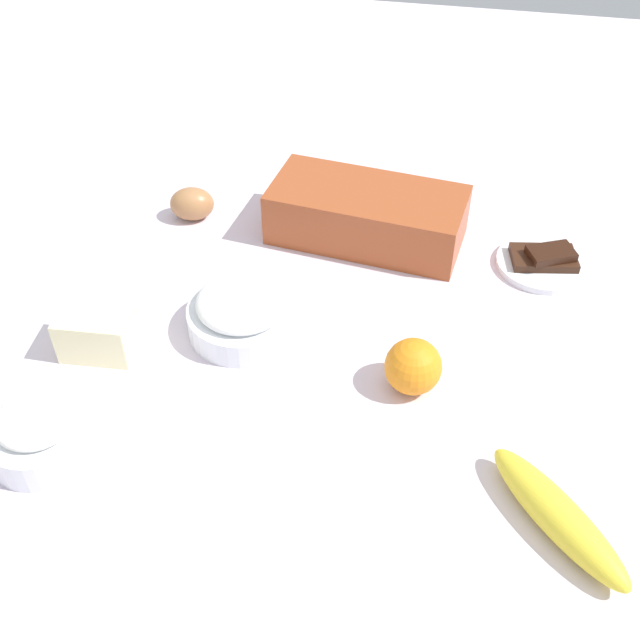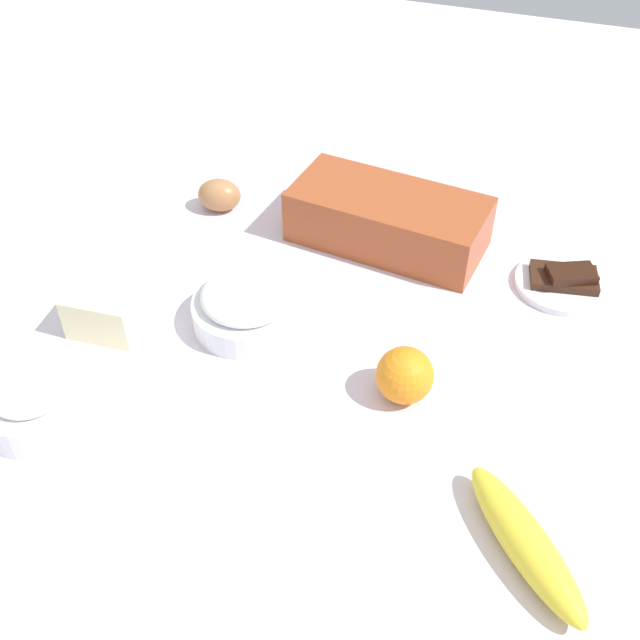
{
  "view_description": "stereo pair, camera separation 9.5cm",
  "coord_description": "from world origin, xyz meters",
  "px_view_note": "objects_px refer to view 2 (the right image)",
  "views": [
    {
      "loc": [
        0.14,
        -0.69,
        0.68
      ],
      "look_at": [
        0.0,
        0.0,
        0.04
      ],
      "focal_mm": 42.84,
      "sensor_mm": 36.0,
      "label": 1
    },
    {
      "loc": [
        0.23,
        -0.66,
        0.68
      ],
      "look_at": [
        0.0,
        0.0,
        0.04
      ],
      "focal_mm": 42.84,
      "sensor_mm": 36.0,
      "label": 2
    }
  ],
  "objects_px": {
    "banana": "(526,542)",
    "egg_near_butter": "(219,195)",
    "sugar_bowl": "(247,305)",
    "chocolate_plate": "(564,281)",
    "loaf_pan": "(388,218)",
    "orange_fruit": "(405,375)",
    "butter_block": "(105,312)",
    "flour_bowl": "(33,400)"
  },
  "relations": [
    {
      "from": "sugar_bowl",
      "to": "butter_block",
      "type": "height_order",
      "value": "sugar_bowl"
    },
    {
      "from": "orange_fruit",
      "to": "butter_block",
      "type": "relative_size",
      "value": 0.76
    },
    {
      "from": "chocolate_plate",
      "to": "banana",
      "type": "bearing_deg",
      "value": -89.36
    },
    {
      "from": "loaf_pan",
      "to": "egg_near_butter",
      "type": "bearing_deg",
      "value": -172.32
    },
    {
      "from": "chocolate_plate",
      "to": "orange_fruit",
      "type": "bearing_deg",
      "value": -120.82
    },
    {
      "from": "flour_bowl",
      "to": "sugar_bowl",
      "type": "bearing_deg",
      "value": 54.09
    },
    {
      "from": "loaf_pan",
      "to": "egg_near_butter",
      "type": "relative_size",
      "value": 4.38
    },
    {
      "from": "orange_fruit",
      "to": "sugar_bowl",
      "type": "bearing_deg",
      "value": 165.44
    },
    {
      "from": "loaf_pan",
      "to": "sugar_bowl",
      "type": "bearing_deg",
      "value": -111.14
    },
    {
      "from": "flour_bowl",
      "to": "butter_block",
      "type": "distance_m",
      "value": 0.16
    },
    {
      "from": "flour_bowl",
      "to": "egg_near_butter",
      "type": "relative_size",
      "value": 1.85
    },
    {
      "from": "loaf_pan",
      "to": "egg_near_butter",
      "type": "xyz_separation_m",
      "value": [
        -0.27,
        -0.0,
        -0.02
      ]
    },
    {
      "from": "sugar_bowl",
      "to": "banana",
      "type": "height_order",
      "value": "sugar_bowl"
    },
    {
      "from": "sugar_bowl",
      "to": "butter_block",
      "type": "relative_size",
      "value": 1.59
    },
    {
      "from": "flour_bowl",
      "to": "banana",
      "type": "distance_m",
      "value": 0.55
    },
    {
      "from": "banana",
      "to": "sugar_bowl",
      "type": "bearing_deg",
      "value": 150.1
    },
    {
      "from": "sugar_bowl",
      "to": "banana",
      "type": "distance_m",
      "value": 0.45
    },
    {
      "from": "orange_fruit",
      "to": "chocolate_plate",
      "type": "height_order",
      "value": "orange_fruit"
    },
    {
      "from": "butter_block",
      "to": "sugar_bowl",
      "type": "bearing_deg",
      "value": 22.97
    },
    {
      "from": "banana",
      "to": "orange_fruit",
      "type": "bearing_deg",
      "value": 134.84
    },
    {
      "from": "butter_block",
      "to": "orange_fruit",
      "type": "bearing_deg",
      "value": 1.82
    },
    {
      "from": "banana",
      "to": "chocolate_plate",
      "type": "height_order",
      "value": "banana"
    },
    {
      "from": "banana",
      "to": "orange_fruit",
      "type": "distance_m",
      "value": 0.23
    },
    {
      "from": "egg_near_butter",
      "to": "butter_block",
      "type": "bearing_deg",
      "value": -94.36
    },
    {
      "from": "orange_fruit",
      "to": "egg_near_butter",
      "type": "xyz_separation_m",
      "value": [
        -0.37,
        0.29,
        -0.01
      ]
    },
    {
      "from": "butter_block",
      "to": "banana",
      "type": "bearing_deg",
      "value": -15.37
    },
    {
      "from": "banana",
      "to": "egg_near_butter",
      "type": "xyz_separation_m",
      "value": [
        -0.53,
        0.45,
        0.01
      ]
    },
    {
      "from": "loaf_pan",
      "to": "flour_bowl",
      "type": "relative_size",
      "value": 2.37
    },
    {
      "from": "banana",
      "to": "flour_bowl",
      "type": "bearing_deg",
      "value": -179.4
    },
    {
      "from": "sugar_bowl",
      "to": "orange_fruit",
      "type": "bearing_deg",
      "value": -14.56
    },
    {
      "from": "egg_near_butter",
      "to": "chocolate_plate",
      "type": "xyz_separation_m",
      "value": [
        0.53,
        -0.02,
        -0.02
      ]
    },
    {
      "from": "loaf_pan",
      "to": "orange_fruit",
      "type": "relative_size",
      "value": 4.3
    },
    {
      "from": "chocolate_plate",
      "to": "egg_near_butter",
      "type": "bearing_deg",
      "value": 177.79
    },
    {
      "from": "loaf_pan",
      "to": "orange_fruit",
      "type": "distance_m",
      "value": 0.31
    },
    {
      "from": "loaf_pan",
      "to": "butter_block",
      "type": "xyz_separation_m",
      "value": [
        -0.29,
        -0.3,
        -0.01
      ]
    },
    {
      "from": "sugar_bowl",
      "to": "chocolate_plate",
      "type": "bearing_deg",
      "value": 28.56
    },
    {
      "from": "egg_near_butter",
      "to": "chocolate_plate",
      "type": "distance_m",
      "value": 0.53
    },
    {
      "from": "loaf_pan",
      "to": "orange_fruit",
      "type": "bearing_deg",
      "value": -63.76
    },
    {
      "from": "loaf_pan",
      "to": "sugar_bowl",
      "type": "relative_size",
      "value": 2.05
    },
    {
      "from": "egg_near_butter",
      "to": "flour_bowl",
      "type": "bearing_deg",
      "value": -92.74
    },
    {
      "from": "loaf_pan",
      "to": "sugar_bowl",
      "type": "height_order",
      "value": "loaf_pan"
    },
    {
      "from": "loaf_pan",
      "to": "sugar_bowl",
      "type": "distance_m",
      "value": 0.26
    }
  ]
}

